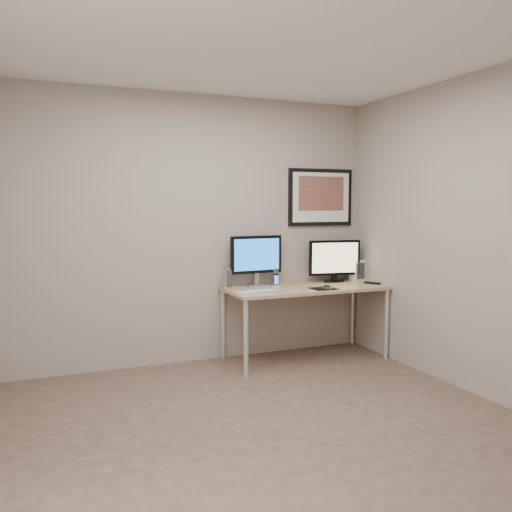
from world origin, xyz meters
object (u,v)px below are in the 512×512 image
at_px(framed_art, 321,197).
at_px(monitor_large, 256,258).
at_px(desk, 305,293).
at_px(phone_dock, 276,280).
at_px(monitor_tv, 335,260).
at_px(fan_unit, 357,270).
at_px(keyboard, 257,292).
at_px(speaker_left, 227,278).
at_px(speaker_right, 275,276).

relative_size(framed_art, monitor_large, 1.35).
relative_size(desk, phone_dock, 12.46).
bearing_deg(monitor_large, monitor_tv, -8.27).
distance_m(desk, fan_unit, 0.76).
bearing_deg(keyboard, framed_art, 22.70).
bearing_deg(speaker_left, speaker_right, -11.59).
distance_m(speaker_right, fan_unit, 0.93).
relative_size(speaker_right, keyboard, 0.41).
distance_m(monitor_tv, phone_dock, 0.73).
height_order(desk, phone_dock, phone_dock).
height_order(framed_art, phone_dock, framed_art).
bearing_deg(desk, phone_dock, 160.92).
bearing_deg(monitor_tv, speaker_right, 179.46).
xyz_separation_m(speaker_right, fan_unit, (0.93, -0.10, 0.02)).
distance_m(speaker_right, keyboard, 0.56).
xyz_separation_m(desk, phone_dock, (-0.27, 0.09, 0.13)).
height_order(monitor_tv, speaker_right, monitor_tv).
relative_size(monitor_large, speaker_left, 2.84).
distance_m(desk, framed_art, 1.07).
height_order(monitor_large, speaker_left, monitor_large).
height_order(framed_art, speaker_right, framed_art).
relative_size(desk, speaker_right, 9.44).
distance_m(desk, monitor_tv, 0.56).
xyz_separation_m(desk, framed_art, (0.35, 0.33, 0.96)).
relative_size(desk, monitor_large, 2.89).
xyz_separation_m(desk, keyboard, (-0.58, -0.14, 0.07)).
height_order(monitor_tv, keyboard, monitor_tv).
bearing_deg(speaker_left, phone_dock, -31.76).
height_order(monitor_large, phone_dock, monitor_large).
xyz_separation_m(desk, speaker_left, (-0.75, 0.22, 0.16)).
distance_m(monitor_large, speaker_right, 0.29).
xyz_separation_m(monitor_tv, phone_dock, (-0.71, -0.07, -0.17)).
distance_m(speaker_left, speaker_right, 0.54).
relative_size(framed_art, speaker_left, 3.84).
distance_m(framed_art, speaker_right, 0.98).
bearing_deg(framed_art, monitor_large, -173.97).
height_order(speaker_left, speaker_right, speaker_left).
height_order(framed_art, speaker_left, framed_art).
relative_size(framed_art, speaker_right, 4.42).
bearing_deg(monitor_tv, desk, -150.30).
distance_m(framed_art, fan_unit, 0.88).
bearing_deg(speaker_left, desk, -33.40).
bearing_deg(speaker_right, framed_art, 14.32).
distance_m(monitor_tv, speaker_right, 0.67).
bearing_deg(framed_art, speaker_right, -173.89).
bearing_deg(fan_unit, speaker_left, 164.61).
relative_size(monitor_large, fan_unit, 2.55).
bearing_deg(phone_dock, desk, -17.64).
height_order(desk, framed_art, framed_art).
bearing_deg(monitor_large, keyboard, -114.93).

